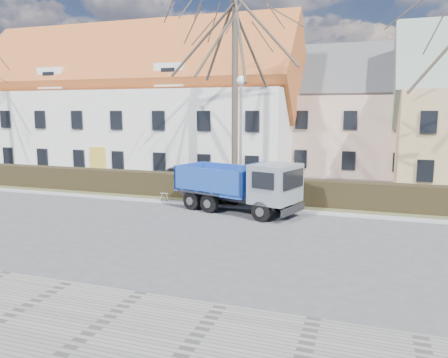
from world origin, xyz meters
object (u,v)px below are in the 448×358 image
(streetlight, at_px, (241,137))
(dump_truck, at_px, (233,185))
(cart_frame, at_px, (161,197))
(parked_car_a, at_px, (185,176))

(streetlight, bearing_deg, dump_truck, -79.71)
(dump_truck, bearing_deg, cart_frame, -171.13)
(dump_truck, relative_size, cart_frame, 9.70)
(streetlight, xyz_separation_m, parked_car_a, (-4.45, 2.63, -2.68))
(dump_truck, bearing_deg, parked_car_a, 148.56)
(parked_car_a, bearing_deg, dump_truck, -132.17)
(dump_truck, xyz_separation_m, streetlight, (-0.56, 3.07, 2.08))
(dump_truck, relative_size, streetlight, 0.94)
(cart_frame, bearing_deg, dump_truck, -8.44)
(streetlight, bearing_deg, parked_car_a, 149.37)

